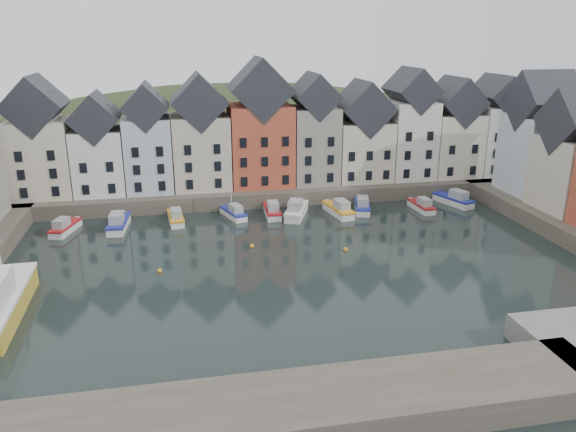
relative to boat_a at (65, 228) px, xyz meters
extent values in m
plane|color=black|center=(25.34, -17.22, -0.64)|extent=(260.00, 260.00, 0.00)
cube|color=#444034|center=(25.34, 12.78, 0.36)|extent=(90.00, 16.00, 2.00)
cube|color=#444034|center=(15.34, -39.22, 0.36)|extent=(50.00, 6.00, 2.00)
ellipsoid|color=#283319|center=(25.34, 38.78, -18.64)|extent=(153.60, 70.40, 64.00)
sphere|color=#1E3015|center=(11.40, 33.71, 8.06)|extent=(5.77, 5.77, 5.77)
sphere|color=#1E3015|center=(50.20, 43.53, 7.48)|extent=(5.27, 5.27, 5.27)
sphere|color=#1E3015|center=(57.16, 36.98, 7.24)|extent=(5.07, 5.07, 5.07)
sphere|color=#1E3015|center=(39.62, 37.97, 7.18)|extent=(5.01, 5.01, 5.01)
sphere|color=#1E3015|center=(-12.33, 39.39, 5.94)|extent=(3.94, 3.94, 3.94)
sphere|color=#1E3015|center=(53.67, 43.03, 7.41)|extent=(5.21, 5.21, 5.21)
sphere|color=#1E3015|center=(27.33, 41.43, 7.69)|extent=(5.45, 5.45, 5.45)
sphere|color=#1E3015|center=(63.14, 31.09, 6.57)|extent=(4.49, 4.49, 4.49)
cube|color=beige|center=(-3.83, 10.78, 6.40)|extent=(7.67, 8.00, 10.07)
cube|color=#212329|center=(-3.83, 10.78, 13.33)|extent=(7.67, 8.16, 7.67)
cube|color=white|center=(3.44, 10.78, 5.67)|extent=(6.56, 8.00, 8.61)
cube|color=#212329|center=(3.44, 10.78, 11.60)|extent=(6.56, 8.16, 6.56)
cube|color=silver|center=(9.97, 10.78, 6.37)|extent=(6.20, 8.00, 10.02)
cube|color=#212329|center=(9.97, 10.78, 12.92)|extent=(6.20, 8.16, 6.20)
cube|color=beige|center=(17.07, 10.78, 6.40)|extent=(7.70, 8.00, 10.08)
cube|color=#212329|center=(17.07, 10.78, 13.35)|extent=(7.70, 8.16, 7.70)
cube|color=#B24A32|center=(25.41, 10.78, 7.00)|extent=(8.69, 8.00, 11.28)
cube|color=#212329|center=(25.41, 10.78, 14.80)|extent=(8.69, 8.16, 8.69)
cube|color=gray|center=(33.12, 10.78, 6.75)|extent=(6.43, 8.00, 10.78)
cube|color=#212329|center=(33.12, 10.78, 13.74)|extent=(6.43, 8.16, 6.43)
cube|color=beige|center=(40.42, 10.78, 5.64)|extent=(7.88, 8.00, 8.56)
cube|color=#212329|center=(40.42, 10.78, 11.87)|extent=(7.88, 8.16, 7.88)
cube|color=silver|center=(47.76, 10.78, 7.00)|extent=(6.50, 8.00, 11.27)
cube|color=#212329|center=(47.76, 10.78, 14.24)|extent=(6.50, 8.16, 6.50)
cube|color=beige|center=(54.77, 10.78, 6.02)|extent=(7.23, 8.00, 9.32)
cube|color=#212329|center=(54.77, 10.78, 12.47)|extent=(7.23, 8.16, 7.23)
cube|color=white|center=(61.62, 10.78, 6.52)|extent=(6.18, 8.00, 10.32)
cube|color=#212329|center=(61.62, 10.78, 13.21)|extent=(6.18, 8.16, 6.18)
cube|color=silver|center=(61.34, -0.96, 6.55)|extent=(7.47, 8.00, 10.38)
cube|color=#212329|center=(61.34, -0.96, 13.72)|extent=(7.62, 8.00, 8.00)
cube|color=beige|center=(61.34, -8.96, 5.80)|extent=(8.14, 8.00, 8.89)
sphere|color=orange|center=(21.34, -9.22, -0.49)|extent=(0.50, 0.50, 0.50)
sphere|color=orange|center=(31.34, -12.22, -0.49)|extent=(0.50, 0.50, 0.50)
sphere|color=orange|center=(11.34, -14.22, -0.49)|extent=(0.50, 0.50, 0.50)
cube|color=silver|center=(0.05, 0.17, -0.32)|extent=(3.12, 5.71, 1.00)
cube|color=maroon|center=(0.05, 0.17, 0.23)|extent=(3.24, 5.84, 0.23)
cube|color=#919698|center=(-0.18, -0.62, 0.77)|extent=(1.84, 2.46, 1.09)
cube|color=silver|center=(6.23, 0.23, -0.27)|extent=(2.39, 6.51, 1.17)
cube|color=navy|center=(6.23, 0.23, 0.37)|extent=(2.50, 6.64, 0.27)
cube|color=#919698|center=(6.16, -0.73, 1.01)|extent=(1.68, 2.66, 1.28)
cube|color=silver|center=(13.08, 1.35, -0.32)|extent=(2.10, 5.61, 1.01)
cube|color=orange|center=(13.08, 1.35, 0.23)|extent=(2.20, 5.72, 0.23)
cube|color=#919698|center=(13.15, 0.53, 0.78)|extent=(1.46, 2.30, 1.10)
cube|color=silver|center=(20.44, 1.95, -0.33)|extent=(3.15, 5.51, 0.97)
cube|color=navy|center=(20.44, 1.95, 0.20)|extent=(3.27, 5.64, 0.22)
cube|color=#919698|center=(20.69, 1.20, 0.73)|extent=(1.83, 2.39, 1.06)
cylinder|color=silver|center=(20.28, 2.46, 4.64)|extent=(0.12, 0.12, 9.68)
cube|color=silver|center=(25.52, 1.69, -0.30)|extent=(2.05, 5.92, 1.07)
cube|color=maroon|center=(25.52, 1.69, 0.29)|extent=(2.15, 6.04, 0.24)
cube|color=#919698|center=(25.47, 0.82, 0.87)|extent=(1.48, 2.40, 1.17)
cube|color=silver|center=(28.59, 0.85, -0.24)|extent=(4.38, 7.01, 1.24)
cube|color=silver|center=(28.59, 0.85, 0.43)|extent=(4.53, 7.18, 0.28)
cube|color=#919698|center=(28.22, -0.09, 1.10)|extent=(2.46, 3.09, 1.35)
cube|color=silver|center=(34.13, 0.38, -0.28)|extent=(2.80, 6.38, 1.13)
cube|color=orange|center=(34.13, 0.38, 0.34)|extent=(2.92, 6.52, 0.26)
cube|color=#919698|center=(34.28, -0.53, 0.96)|extent=(1.81, 2.66, 1.23)
cube|color=silver|center=(37.74, 1.34, -0.29)|extent=(3.35, 6.26, 1.10)
cube|color=navy|center=(37.74, 1.34, 0.31)|extent=(3.48, 6.40, 0.25)
cube|color=#919698|center=(37.50, 0.48, 0.91)|extent=(1.99, 2.69, 1.20)
cube|color=silver|center=(45.66, 0.04, -0.33)|extent=(1.93, 5.35, 0.96)
cube|color=maroon|center=(45.66, 0.04, 0.20)|extent=(2.02, 5.47, 0.22)
cube|color=#919698|center=(45.71, -0.75, 0.72)|extent=(1.37, 2.18, 1.05)
cube|color=silver|center=(51.14, 1.67, -0.28)|extent=(3.74, 6.44, 1.13)
cube|color=navy|center=(51.14, 1.67, 0.34)|extent=(3.87, 6.59, 0.26)
cube|color=#919698|center=(51.44, 0.79, 0.96)|extent=(2.16, 2.80, 1.24)
cube|color=gold|center=(-1.64, -21.05, 0.13)|extent=(3.74, 13.26, 2.20)
cylinder|color=silver|center=(-1.68, -18.85, 3.76)|extent=(0.18, 0.18, 4.40)
camera|label=1|loc=(13.89, -67.35, 22.34)|focal=35.00mm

